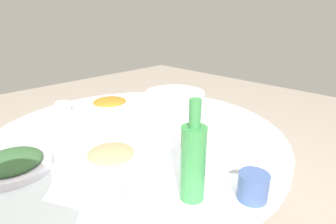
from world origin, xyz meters
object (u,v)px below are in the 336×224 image
Objects in this scene: tea_cup_near at (110,198)px; dish_stirfry at (110,103)px; round_dining_table at (139,160)px; tea_cup_far at (253,186)px; dish_greens at (12,164)px; rice_bowl at (175,101)px; tea_cup_side at (63,107)px; green_bottle at (193,161)px; soup_bowl at (228,141)px; dish_shrimp at (111,156)px.

dish_stirfry is at bearing 146.24° from tea_cup_near.
tea_cup_far reaches higher than round_dining_table.
tea_cup_near is (0.36, 0.11, 0.01)m from dish_greens.
rice_bowl is 0.53m from tea_cup_side.
dish_stirfry is 0.79m from green_bottle.
tea_cup_far is (0.86, -0.15, 0.02)m from dish_stirfry.
round_dining_table is 14.90× the size of tea_cup_near.
round_dining_table is at bearing -16.23° from dish_stirfry.
soup_bowl is at bearing 135.96° from tea_cup_far.
dish_stirfry is 0.22m from tea_cup_side.
rice_bowl is at bearing 45.56° from tea_cup_side.
dish_stirfry is at bearing 146.52° from dish_shrimp.
green_bottle reaches higher than rice_bowl.
tea_cup_side is (-0.10, -0.20, 0.01)m from dish_stirfry.
green_bottle reaches higher than dish_stirfry.
round_dining_table is at bearing 174.67° from tea_cup_far.
green_bottle is (0.46, 0.28, 0.08)m from dish_greens.
soup_bowl is 1.49× the size of dish_shrimp.
green_bottle reaches higher than round_dining_table.
round_dining_table is 0.55m from tea_cup_far.
tea_cup_near is at bearing -121.20° from green_bottle.
round_dining_table is at bearing 118.95° from dish_shrimp.
tea_cup_far is at bearing 51.91° from tea_cup_near.
green_bottle is at bearing -18.62° from dish_stirfry.
dish_stirfry is (-0.67, -0.04, -0.01)m from soup_bowl.
dish_stirfry reaches higher than round_dining_table.
tea_cup_side is (-0.54, 0.10, 0.01)m from dish_shrimp.
tea_cup_near reaches higher than round_dining_table.
rice_bowl is 0.42m from soup_bowl.
tea_cup_near is 0.77m from tea_cup_side.
rice_bowl reaches higher than dish_stirfry.
dish_shrimp is at bearing -70.46° from rice_bowl.
soup_bowl reaches higher than dish_stirfry.
tea_cup_near is at bearing -34.41° from dish_shrimp.
green_bottle is at bearing 58.80° from tea_cup_near.
round_dining_table is at bearing 159.46° from green_bottle.
rice_bowl is 0.86× the size of soup_bowl.
dish_greens is at bearing -41.70° from tea_cup_side.
dish_shrimp is 2.82× the size of tea_cup_far.
tea_cup_far is (0.41, 0.15, 0.02)m from dish_shrimp.
dish_shrimp is (0.11, -0.20, 0.14)m from round_dining_table.
dish_greens is (-0.39, -0.57, -0.01)m from soup_bowl.
dish_greens reaches higher than tea_cup_side.
tea_cup_near reaches higher than dish_stirfry.
rice_bowl is at bearing 33.19° from dish_stirfry.
soup_bowl is at bearing 17.29° from tea_cup_side.
soup_bowl reaches higher than dish_shrimp.
round_dining_table is at bearing 132.48° from tea_cup_near.
tea_cup_side is (-0.38, 0.34, 0.00)m from dish_greens.
dish_greens reaches higher than round_dining_table.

